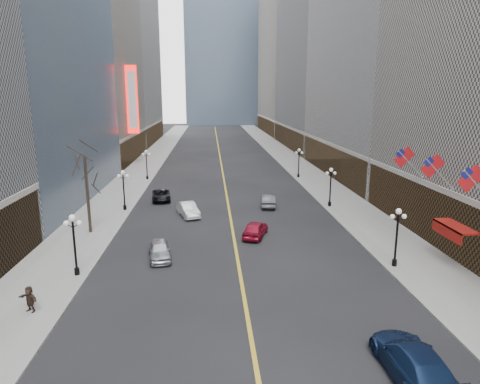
{
  "coord_description": "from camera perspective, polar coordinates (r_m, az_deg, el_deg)",
  "views": [
    {
      "loc": [
        -2.05,
        0.43,
        12.84
      ],
      "look_at": [
        -0.67,
        20.08,
        8.36
      ],
      "focal_mm": 32.0,
      "sensor_mm": 36.0,
      "label": 1
    }
  ],
  "objects": [
    {
      "name": "car_nb_far",
      "position": [
        53.95,
        -10.46,
        -0.45
      ],
      "size": [
        2.76,
        4.97,
        1.32
      ],
      "primitive_type": "imported",
      "rotation": [
        0.0,
        0.0,
        0.13
      ],
      "color": "black",
      "rests_on": "ground"
    },
    {
      "name": "sidewalk_east",
      "position": [
        72.53,
        8.85,
        2.52
      ],
      "size": [
        6.0,
        230.0,
        0.15
      ],
      "primitive_type": "cube",
      "color": "gray",
      "rests_on": "ground"
    },
    {
      "name": "car_sb_far",
      "position": [
        50.33,
        3.84,
        -1.12
      ],
      "size": [
        2.16,
        4.67,
        1.48
      ],
      "primitive_type": "imported",
      "rotation": [
        0.0,
        0.0,
        3.01
      ],
      "color": "#43474A",
      "rests_on": "ground"
    },
    {
      "name": "bldg_east_c",
      "position": [
        110.88,
        13.45,
        18.36
      ],
      "size": [
        26.6,
        40.6,
        48.8
      ],
      "color": "gray",
      "rests_on": "ground"
    },
    {
      "name": "ped_west_far",
      "position": [
        29.14,
        -26.26,
        -12.67
      ],
      "size": [
        1.51,
        1.12,
        1.61
      ],
      "primitive_type": "imported",
      "rotation": [
        0.0,
        0.0,
        -0.53
      ],
      "color": "#31221B",
      "rests_on": "sidewalk_west"
    },
    {
      "name": "car_nb_near",
      "position": [
        35.1,
        -10.67,
        -7.62
      ],
      "size": [
        2.37,
        4.45,
        1.44
      ],
      "primitive_type": "imported",
      "rotation": [
        0.0,
        0.0,
        0.17
      ],
      "color": "#A1A5A9",
      "rests_on": "ground"
    },
    {
      "name": "flag_3",
      "position": [
        32.22,
        28.68,
        1.3
      ],
      "size": [
        2.87,
        0.12,
        2.87
      ],
      "color": "#B2B2B7",
      "rests_on": "ground"
    },
    {
      "name": "car_sb_mid",
      "position": [
        39.68,
        2.05,
        -4.95
      ],
      "size": [
        3.07,
        4.68,
        1.48
      ],
      "primitive_type": "imported",
      "rotation": [
        0.0,
        0.0,
        2.81
      ],
      "color": "maroon",
      "rests_on": "ground"
    },
    {
      "name": "car_nb_mid",
      "position": [
        46.6,
        -6.93,
        -2.33
      ],
      "size": [
        2.87,
        4.75,
        1.48
      ],
      "primitive_type": "imported",
      "rotation": [
        0.0,
        0.0,
        0.31
      ],
      "color": "silver",
      "rests_on": "ground"
    },
    {
      "name": "streetlamp_west_3",
      "position": [
        67.04,
        -12.35,
        3.99
      ],
      "size": [
        1.26,
        0.44,
        4.52
      ],
      "color": "black",
      "rests_on": "sidewalk_west"
    },
    {
      "name": "sidewalk_west",
      "position": [
        71.74,
        -13.54,
        2.21
      ],
      "size": [
        6.0,
        230.0,
        0.15
      ],
      "primitive_type": "cube",
      "color": "gray",
      "rests_on": "ground"
    },
    {
      "name": "streetlamp_west_2",
      "position": [
        49.57,
        -15.27,
        0.79
      ],
      "size": [
        1.26,
        0.44,
        4.52
      ],
      "color": "black",
      "rests_on": "sidewalk_west"
    },
    {
      "name": "theatre_marquee",
      "position": [
        80.77,
        -14.17,
        11.84
      ],
      "size": [
        2.0,
        0.55,
        12.0
      ],
      "color": "red",
      "rests_on": "ground"
    },
    {
      "name": "flag_4",
      "position": [
        36.46,
        24.52,
        2.89
      ],
      "size": [
        2.87,
        0.12,
        2.87
      ],
      "color": "#B2B2B7",
      "rests_on": "ground"
    },
    {
      "name": "lane_line",
      "position": [
        80.63,
        -2.5,
        3.65
      ],
      "size": [
        0.25,
        200.0,
        0.02
      ],
      "primitive_type": "cube",
      "color": "gold",
      "rests_on": "ground"
    },
    {
      "name": "streetlamp_east_1",
      "position": [
        34.14,
        20.21,
        -4.93
      ],
      "size": [
        1.26,
        0.44,
        4.52
      ],
      "color": "black",
      "rests_on": "sidewalk_east"
    },
    {
      "name": "bldg_east_d",
      "position": [
        153.07,
        8.57,
        19.56
      ],
      "size": [
        26.6,
        46.6,
        62.8
      ],
      "color": "#ADA290",
      "rests_on": "ground"
    },
    {
      "name": "streetlamp_east_2",
      "position": [
        50.54,
        11.99,
        1.19
      ],
      "size": [
        1.26,
        0.44,
        4.52
      ],
      "color": "black",
      "rests_on": "sidewalk_east"
    },
    {
      "name": "bldg_west_d",
      "position": [
        125.93,
        -18.19,
        22.9
      ],
      "size": [
        26.6,
        38.6,
        72.8
      ],
      "color": "beige",
      "rests_on": "ground"
    },
    {
      "name": "streetlamp_west_1",
      "position": [
        32.69,
        -21.26,
        -5.8
      ],
      "size": [
        1.26,
        0.44,
        4.52
      ],
      "color": "black",
      "rests_on": "sidewalk_west"
    },
    {
      "name": "streetlamp_east_3",
      "position": [
        67.75,
        7.86,
        4.26
      ],
      "size": [
        1.26,
        0.44,
        4.52
      ],
      "color": "black",
      "rests_on": "sidewalk_east"
    },
    {
      "name": "tree_west_far",
      "position": [
        41.72,
        -19.91,
        2.94
      ],
      "size": [
        3.6,
        3.6,
        7.92
      ],
      "color": "#2D231C",
      "rests_on": "sidewalk_west"
    },
    {
      "name": "flag_5",
      "position": [
        40.86,
        21.24,
        4.13
      ],
      "size": [
        2.87,
        0.12,
        2.87
      ],
      "color": "#B2B2B7",
      "rests_on": "ground"
    },
    {
      "name": "awning_c",
      "position": [
        36.05,
        26.51,
        -4.29
      ],
      "size": [
        1.4,
        4.0,
        0.93
      ],
      "color": "maroon",
      "rests_on": "ground"
    },
    {
      "name": "bldg_west_c",
      "position": [
        91.77,
        -23.02,
        19.59
      ],
      "size": [
        26.6,
        30.6,
        50.8
      ],
      "color": "#ADA290",
      "rests_on": "ground"
    },
    {
      "name": "car_sb_near",
      "position": [
        22.64,
        22.09,
        -20.18
      ],
      "size": [
        2.45,
        5.94,
        1.72
      ],
      "primitive_type": "imported",
      "rotation": [
        0.0,
        0.0,
        3.15
      ],
      "color": "#13254A",
      "rests_on": "ground"
    }
  ]
}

